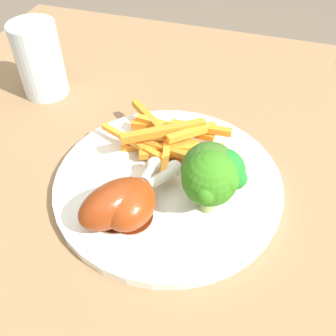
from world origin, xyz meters
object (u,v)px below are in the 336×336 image
at_px(broccoli_floret_back, 212,170).
at_px(water_glass, 40,60).
at_px(broccoli_floret_middle, 223,171).
at_px(chicken_drumstick_near, 118,202).
at_px(chicken_drumstick_far, 131,201).
at_px(dining_table, 212,247).
at_px(broccoli_floret_front, 210,176).
at_px(carrot_fries_pile, 166,139).
at_px(dinner_plate, 168,183).

height_order(broccoli_floret_back, water_glass, water_glass).
height_order(broccoli_floret_middle, water_glass, water_glass).
relative_size(chicken_drumstick_near, chicken_drumstick_far, 1.08).
bearing_deg(dining_table, broccoli_floret_front, 70.39).
bearing_deg(carrot_fries_pile, chicken_drumstick_far, 87.88).
bearing_deg(chicken_drumstick_near, carrot_fries_pile, -98.19).
relative_size(dinner_plate, broccoli_floret_front, 3.44).
bearing_deg(chicken_drumstick_far, dinner_plate, -110.11).
height_order(broccoli_floret_front, water_glass, water_glass).
bearing_deg(dinner_plate, chicken_drumstick_far, 69.89).
bearing_deg(water_glass, chicken_drumstick_far, 138.23).
bearing_deg(broccoli_floret_middle, dinner_plate, -9.93).
distance_m(broccoli_floret_front, broccoli_floret_middle, 0.02).
bearing_deg(chicken_drumstick_far, chicken_drumstick_near, 25.90).
xyz_separation_m(broccoli_floret_front, carrot_fries_pile, (0.07, -0.08, -0.03)).
xyz_separation_m(dining_table, water_glass, (0.31, -0.14, 0.16)).
xyz_separation_m(dinner_plate, broccoli_floret_back, (-0.05, 0.01, 0.05)).
height_order(broccoli_floret_middle, broccoli_floret_back, broccoli_floret_back).
xyz_separation_m(chicken_drumstick_near, chicken_drumstick_far, (-0.01, -0.01, -0.00)).
height_order(chicken_drumstick_near, water_glass, water_glass).
xyz_separation_m(carrot_fries_pile, chicken_drumstick_far, (0.00, 0.11, 0.00)).
xyz_separation_m(broccoli_floret_middle, broccoli_floret_back, (0.01, 0.00, -0.00)).
bearing_deg(broccoli_floret_back, chicken_drumstick_near, 31.39).
bearing_deg(dinner_plate, chicken_drumstick_near, 62.32).
distance_m(dining_table, chicken_drumstick_far, 0.17).
height_order(broccoli_floret_back, chicken_drumstick_near, broccoli_floret_back).
xyz_separation_m(dinner_plate, carrot_fries_pile, (0.02, -0.05, 0.02)).
relative_size(dining_table, dinner_plate, 3.64).
height_order(carrot_fries_pile, water_glass, water_glass).
distance_m(chicken_drumstick_far, water_glass, 0.30).
distance_m(dining_table, dinner_plate, 0.13).
height_order(chicken_drumstick_near, chicken_drumstick_far, chicken_drumstick_near).
xyz_separation_m(dining_table, chicken_drumstick_near, (0.10, 0.07, 0.14)).
height_order(dinner_plate, broccoli_floret_front, broccoli_floret_front).
height_order(broccoli_floret_front, broccoli_floret_back, broccoli_floret_front).
bearing_deg(broccoli_floret_front, water_glass, -28.86).
xyz_separation_m(dinner_plate, broccoli_floret_middle, (-0.06, 0.01, 0.05)).
bearing_deg(dining_table, chicken_drumstick_near, 34.27).
bearing_deg(dinner_plate, carrot_fries_pile, -70.71).
bearing_deg(broccoli_floret_front, chicken_drumstick_far, 23.80).
relative_size(dinner_plate, water_glass, 2.45).
relative_size(broccoli_floret_front, chicken_drumstick_near, 0.64).
height_order(dining_table, water_glass, water_glass).
xyz_separation_m(dining_table, broccoli_floret_back, (0.01, 0.01, 0.16)).
distance_m(chicken_drumstick_near, water_glass, 0.29).
distance_m(dining_table, broccoli_floret_middle, 0.16).
xyz_separation_m(dinner_plate, water_glass, (0.24, -0.14, 0.05)).
bearing_deg(dinner_plate, broccoli_floret_middle, 170.07).
bearing_deg(carrot_fries_pile, chicken_drumstick_near, 81.81).
distance_m(broccoli_floret_front, broccoli_floret_back, 0.01).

